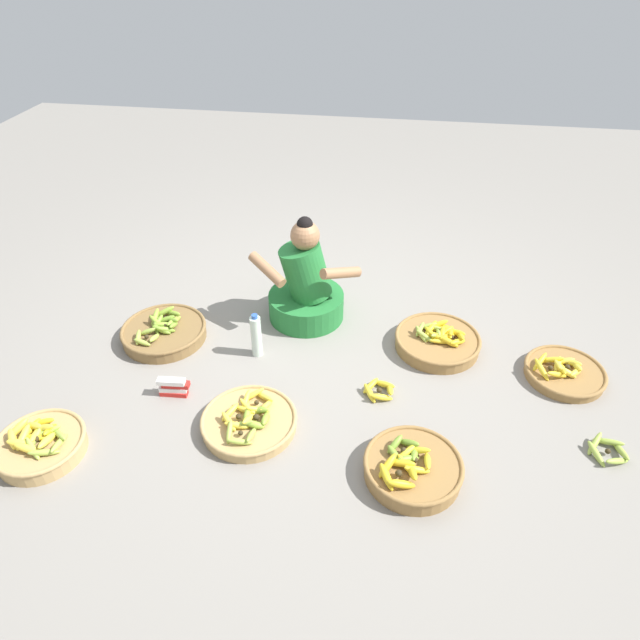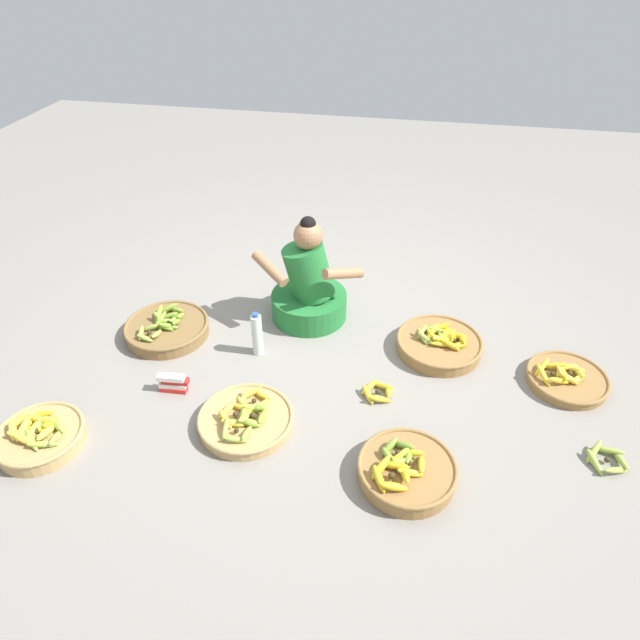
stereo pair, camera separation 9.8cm
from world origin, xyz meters
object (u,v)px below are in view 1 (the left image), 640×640
Objects in this scene: vendor_woman_front at (306,287)px; packet_carton_stack at (174,387)px; banana_basket_mid_right at (249,421)px; banana_basket_front_right at (412,467)px; banana_basket_back_left at (164,331)px; banana_basket_near_vendor at (564,372)px; loose_bananas_front_center at (379,390)px; banana_basket_front_left at (438,340)px; loose_bananas_near_bicycle at (607,450)px; banana_basket_back_center at (40,444)px; water_bottle at (256,336)px.

vendor_woman_front is 4.17× the size of packet_carton_stack.
vendor_woman_front is 1.43× the size of banana_basket_mid_right.
vendor_woman_front reaches higher than packet_carton_stack.
banana_basket_front_right is 1.86m from banana_basket_back_left.
packet_carton_stack is at bearing 160.08° from banana_basket_mid_right.
banana_basket_near_vendor is 2.32× the size of loose_bananas_front_center.
banana_basket_front_left is 1.68m from packet_carton_stack.
banana_basket_mid_right is at bearing -176.87° from loose_bananas_near_bicycle.
banana_basket_near_vendor is at bearing 12.45° from packet_carton_stack.
banana_basket_back_center is 3.00m from banana_basket_near_vendor.
banana_basket_back_left reaches higher than loose_bananas_front_center.
banana_basket_back_center is at bearing -104.86° from banana_basket_back_left.
vendor_woman_front is at bearing 54.57° from packet_carton_stack.
loose_bananas_near_bicycle is at bearing 3.13° from banana_basket_mid_right.
banana_basket_near_vendor is at bearing 19.99° from banana_basket_back_center.
loose_bananas_near_bicycle is at bearing -12.47° from loose_bananas_front_center.
banana_basket_mid_right reaches higher than loose_bananas_near_bicycle.
banana_basket_mid_right is (-0.89, 0.19, -0.01)m from banana_basket_front_right.
banana_basket_front_left is (-0.76, 0.17, 0.02)m from banana_basket_near_vendor.
banana_basket_front_right is 1.08× the size of banana_basket_back_center.
banana_basket_front_left is at bearing 54.81° from loose_bananas_front_center.
banana_basket_back_center reaches higher than banana_basket_back_left.
loose_bananas_front_center is (1.45, -0.31, -0.03)m from banana_basket_back_left.
banana_basket_back_left is 3.05× the size of packet_carton_stack.
banana_basket_front_right is at bearing -38.99° from water_bottle.
banana_basket_back_center reaches higher than loose_bananas_front_center.
banana_basket_front_right is (0.76, -1.26, -0.18)m from vendor_woman_front.
water_bottle is at bearing 141.01° from banana_basket_front_right.
banana_basket_front_right reaches higher than banana_basket_front_left.
loose_bananas_front_center is at bearing 22.44° from banana_basket_back_center.
banana_basket_front_right is 0.91× the size of banana_basket_front_left.
banana_basket_back_left is at bearing -174.32° from banana_basket_front_left.
water_bottle reaches higher than packet_carton_stack.
banana_basket_mid_right is 0.95× the size of banana_basket_back_left.
loose_bananas_front_center is at bearing -12.07° from banana_basket_back_left.
banana_basket_back_left is 2.68× the size of loose_bananas_front_center.
water_bottle reaches higher than banana_basket_back_left.
loose_bananas_near_bicycle is 1.22× the size of packet_carton_stack.
water_bottle reaches higher than banana_basket_back_center.
loose_bananas_near_bicycle is 2.07m from water_bottle.
loose_bananas_front_center is at bearing -51.37° from vendor_woman_front.
vendor_woman_front is at bearing 128.63° from loose_bananas_front_center.
banana_basket_back_center is 1.05m from banana_basket_back_left.
vendor_woman_front reaches higher than banana_basket_front_left.
banana_basket_back_left is 2.50× the size of loose_bananas_near_bicycle.
packet_carton_stack is at bearing -156.16° from banana_basket_front_left.
banana_basket_back_center is 2.23× the size of loose_bananas_front_center.
banana_basket_back_left is at bearing 138.07° from banana_basket_mid_right.
banana_basket_near_vendor is at bearing 44.25° from banana_basket_front_right.
vendor_woman_front is 1.83m from banana_basket_back_center.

